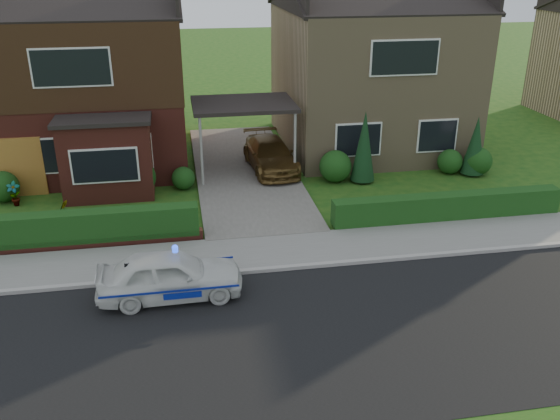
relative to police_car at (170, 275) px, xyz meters
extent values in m
plane|color=#184B14|center=(2.91, -2.22, -0.60)|extent=(120.00, 120.00, 0.00)
cube|color=black|center=(2.91, -2.22, -0.60)|extent=(60.00, 6.00, 0.02)
cube|color=#9E9993|center=(2.91, 0.83, -0.54)|extent=(60.00, 0.16, 0.12)
cube|color=slate|center=(2.91, 1.88, -0.55)|extent=(60.00, 2.00, 0.10)
cube|color=#666059|center=(2.91, 8.78, -0.54)|extent=(3.80, 12.00, 0.12)
cube|color=maroon|center=(-2.89, 11.78, 2.30)|extent=(7.20, 8.00, 5.80)
cube|color=white|center=(-4.48, 7.76, 0.80)|extent=(1.80, 0.08, 1.30)
cube|color=white|center=(-1.31, 7.76, 0.80)|extent=(1.60, 0.08, 1.30)
cube|color=white|center=(-2.89, 7.76, 3.80)|extent=(2.60, 0.08, 1.30)
cube|color=black|center=(-2.89, 11.78, 3.75)|extent=(7.26, 8.06, 2.90)
cube|color=maroon|center=(-2.03, 7.08, 0.75)|extent=(3.00, 1.40, 2.70)
cube|color=black|center=(-2.03, 7.08, 2.17)|extent=(3.20, 1.60, 0.14)
cube|color=#9F8661|center=(8.71, 11.78, 2.30)|extent=(7.20, 8.00, 5.80)
cube|color=white|center=(7.12, 7.76, 0.80)|extent=(1.80, 0.08, 1.30)
cube|color=white|center=(10.29, 7.76, 0.80)|extent=(1.60, 0.08, 1.30)
cube|color=white|center=(8.71, 7.76, 3.80)|extent=(2.60, 0.08, 1.30)
cube|color=black|center=(2.91, 8.78, 2.10)|extent=(3.80, 3.00, 0.14)
cylinder|color=gray|center=(1.21, 7.38, 0.75)|extent=(0.10, 0.10, 2.70)
cylinder|color=gray|center=(4.61, 7.38, 0.75)|extent=(0.10, 0.10, 2.70)
cube|color=#946320|center=(-5.34, 7.74, 0.45)|extent=(2.20, 0.10, 2.10)
cube|color=maroon|center=(-2.89, 3.08, -0.42)|extent=(7.70, 0.25, 0.36)
cube|color=#133D14|center=(-2.89, 3.23, -0.60)|extent=(7.50, 0.55, 0.90)
cube|color=#133D14|center=(8.71, 3.13, -0.60)|extent=(7.50, 0.55, 0.80)
sphere|color=#133D14|center=(-5.59, 7.28, -0.06)|extent=(1.08, 1.08, 1.08)
sphere|color=#133D14|center=(-1.09, 7.08, 0.06)|extent=(1.32, 1.32, 1.32)
sphere|color=#133D14|center=(0.51, 7.38, -0.18)|extent=(0.84, 0.84, 0.84)
sphere|color=#133D14|center=(6.11, 7.18, 0.00)|extent=(1.20, 1.20, 1.20)
sphere|color=#133D14|center=(10.71, 7.28, -0.12)|extent=(0.96, 0.96, 0.96)
sphere|color=#133D14|center=(11.71, 6.98, -0.06)|extent=(1.08, 1.08, 1.08)
cone|color=black|center=(7.11, 6.98, 0.70)|extent=(0.90, 0.90, 2.60)
cone|color=black|center=(11.51, 6.98, 0.50)|extent=(0.90, 0.90, 2.20)
imported|color=silver|center=(0.00, 0.00, 0.00)|extent=(1.50, 3.57, 1.21)
sphere|color=#193FF2|center=(0.18, 0.00, 0.68)|extent=(0.17, 0.17, 0.17)
cube|color=navy|center=(0.00, -0.72, -0.05)|extent=(3.26, 0.02, 0.05)
cube|color=navy|center=(0.00, 0.72, -0.05)|extent=(3.26, 0.01, 0.05)
ellipsoid|color=black|center=(-0.99, -0.10, 0.25)|extent=(0.22, 0.17, 0.21)
sphere|color=white|center=(-0.98, -0.16, 0.24)|extent=(0.11, 0.11, 0.11)
sphere|color=black|center=(-0.97, -0.12, 0.39)|extent=(0.13, 0.13, 0.13)
cone|color=black|center=(-1.02, -0.11, 0.46)|extent=(0.04, 0.04, 0.05)
cone|color=black|center=(-0.93, -0.11, 0.46)|extent=(0.04, 0.04, 0.05)
imported|color=brown|center=(3.91, 8.65, 0.10)|extent=(1.90, 4.11, 1.16)
imported|color=gray|center=(-5.13, 6.78, -0.18)|extent=(0.46, 0.32, 0.85)
imported|color=gray|center=(-3.35, 5.29, -0.27)|extent=(0.47, 0.45, 0.67)
imported|color=gray|center=(0.41, 3.78, -0.27)|extent=(0.40, 0.40, 0.67)
camera|label=1|loc=(0.45, -12.96, 7.26)|focal=38.00mm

